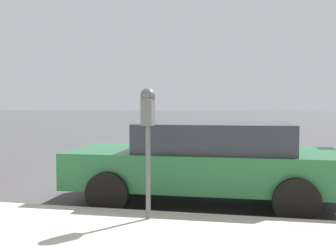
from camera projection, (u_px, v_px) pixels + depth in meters
name	position (u px, v px, depth m)	size (l,w,h in m)	color
ground_plane	(213.00, 191.00, 7.40)	(220.00, 220.00, 0.00)	#424244
parking_meter	(148.00, 119.00, 4.91)	(0.21, 0.19, 1.65)	#4C5156
car_green	(207.00, 160.00, 6.35)	(2.03, 4.31, 1.33)	#1E5B33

